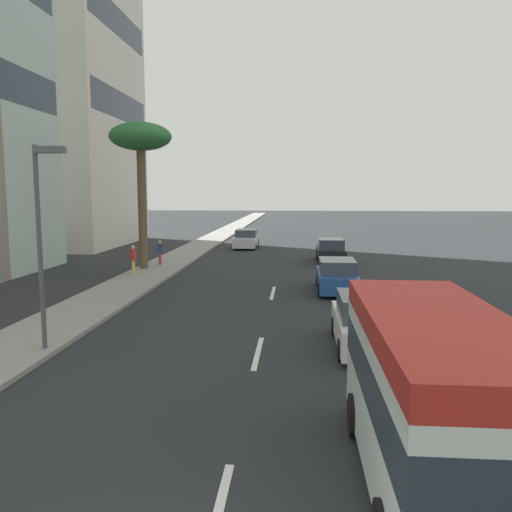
% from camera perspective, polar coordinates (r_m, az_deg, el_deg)
% --- Properties ---
extents(ground_plane, '(198.00, 198.00, 0.00)m').
position_cam_1_polar(ground_plane, '(36.56, 2.78, -0.50)').
color(ground_plane, '#26282B').
extents(sidewalk_right, '(162.00, 2.91, 0.15)m').
position_cam_1_polar(sidewalk_right, '(37.53, -8.70, -0.26)').
color(sidewalk_right, gray).
rests_on(sidewalk_right, ground_plane).
extents(lane_stripe_mid, '(3.20, 0.16, 0.01)m').
position_cam_1_polar(lane_stripe_mid, '(15.79, 0.21, -10.67)').
color(lane_stripe_mid, silver).
rests_on(lane_stripe_mid, ground_plane).
extents(lane_stripe_far, '(3.20, 0.16, 0.01)m').
position_cam_1_polar(lane_stripe_far, '(24.80, 1.87, -4.11)').
color(lane_stripe_far, silver).
rests_on(lane_stripe_far, ground_plane).
extents(car_lead, '(4.61, 1.91, 1.63)m').
position_cam_1_polar(car_lead, '(36.05, 8.27, 0.57)').
color(car_lead, black).
rests_on(car_lead, ground_plane).
extents(car_second, '(4.29, 1.83, 1.71)m').
position_cam_1_polar(car_second, '(16.38, 11.97, -7.26)').
color(car_second, white).
rests_on(car_second, ground_plane).
extents(car_third, '(4.56, 1.96, 1.62)m').
position_cam_1_polar(car_third, '(44.70, -1.07, 1.88)').
color(car_third, silver).
rests_on(car_third, ground_plane).
extents(minibus_fourth, '(6.17, 2.30, 2.93)m').
position_cam_1_polar(minibus_fourth, '(8.97, 19.13, -14.29)').
color(minibus_fourth, silver).
rests_on(minibus_fourth, ground_plane).
extents(car_fifth, '(4.36, 1.89, 1.60)m').
position_cam_1_polar(car_fifth, '(25.32, 8.94, -2.23)').
color(car_fifth, '#1E478C').
rests_on(car_fifth, ground_plane).
extents(pedestrian_near_lamp, '(0.30, 0.37, 1.57)m').
position_cam_1_polar(pedestrian_near_lamp, '(33.82, -10.60, 0.49)').
color(pedestrian_near_lamp, red).
rests_on(pedestrian_near_lamp, sidewalk_right).
extents(pedestrian_mid_block, '(0.38, 0.39, 1.69)m').
position_cam_1_polar(pedestrian_mid_block, '(29.88, -13.45, -0.29)').
color(pedestrian_mid_block, gold).
rests_on(pedestrian_mid_block, sidewalk_right).
extents(palm_tree, '(3.73, 3.73, 8.84)m').
position_cam_1_polar(palm_tree, '(32.41, -12.68, 12.19)').
color(palm_tree, brown).
rests_on(palm_tree, sidewalk_right).
extents(street_lamp, '(0.24, 0.97, 6.03)m').
position_cam_1_polar(street_lamp, '(16.31, -22.60, 3.42)').
color(street_lamp, '#4C4C51').
rests_on(street_lamp, sidewalk_right).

